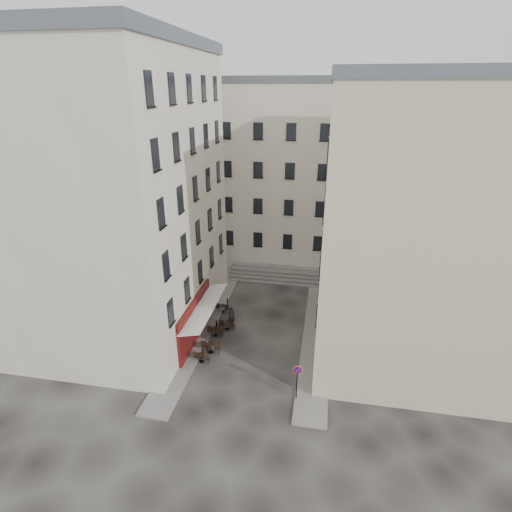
% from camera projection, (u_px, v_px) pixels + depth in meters
% --- Properties ---
extents(ground, '(90.00, 90.00, 0.00)m').
position_uv_depth(ground, '(251.00, 355.00, 28.59)').
color(ground, black).
rests_on(ground, ground).
extents(sidewalk_left, '(2.00, 22.00, 0.12)m').
position_uv_depth(sidewalk_left, '(207.00, 318.00, 32.94)').
color(sidewalk_left, slate).
rests_on(sidewalk_left, ground).
extents(sidewalk_right, '(2.00, 18.00, 0.12)m').
position_uv_depth(sidewalk_right, '(316.00, 337.00, 30.54)').
color(sidewalk_right, slate).
rests_on(sidewalk_right, ground).
extents(building_left, '(12.20, 16.20, 20.60)m').
position_uv_depth(building_left, '(117.00, 197.00, 29.02)').
color(building_left, beige).
rests_on(building_left, ground).
extents(building_right, '(12.20, 14.20, 18.60)m').
position_uv_depth(building_right, '(416.00, 224.00, 26.38)').
color(building_right, beige).
rests_on(building_right, ground).
extents(building_back, '(18.20, 10.20, 18.60)m').
position_uv_depth(building_back, '(276.00, 173.00, 42.32)').
color(building_back, beige).
rests_on(building_back, ground).
extents(cafe_storefront, '(1.74, 7.30, 3.50)m').
position_uv_depth(cafe_storefront, '(196.00, 319.00, 29.48)').
color(cafe_storefront, '#470A0F').
rests_on(cafe_storefront, ground).
extents(stone_steps, '(9.00, 3.15, 0.80)m').
position_uv_depth(stone_steps, '(275.00, 275.00, 39.82)').
color(stone_steps, '#5C5957').
rests_on(stone_steps, ground).
extents(bollard_near, '(0.12, 0.12, 0.98)m').
position_uv_depth(bollard_near, '(203.00, 352.00, 28.02)').
color(bollard_near, black).
rests_on(bollard_near, ground).
extents(bollard_mid, '(0.12, 0.12, 0.98)m').
position_uv_depth(bollard_mid, '(216.00, 325.00, 31.19)').
color(bollard_mid, black).
rests_on(bollard_mid, ground).
extents(bollard_far, '(0.12, 0.12, 0.98)m').
position_uv_depth(bollard_far, '(227.00, 303.00, 34.36)').
color(bollard_far, black).
rests_on(bollard_far, ground).
extents(no_parking_sign, '(0.56, 0.19, 2.51)m').
position_uv_depth(no_parking_sign, '(297.00, 376.00, 23.79)').
color(no_parking_sign, black).
rests_on(no_parking_sign, ground).
extents(bistro_table_a, '(1.15, 0.54, 0.81)m').
position_uv_depth(bistro_table_a, '(201.00, 357.00, 27.69)').
color(bistro_table_a, black).
rests_on(bistro_table_a, ground).
extents(bistro_table_b, '(1.38, 0.65, 0.97)m').
position_uv_depth(bistro_table_b, '(211.00, 347.00, 28.63)').
color(bistro_table_b, black).
rests_on(bistro_table_b, ground).
extents(bistro_table_c, '(1.21, 0.57, 0.85)m').
position_uv_depth(bistro_table_c, '(215.00, 331.00, 30.56)').
color(bistro_table_c, black).
rests_on(bistro_table_c, ground).
extents(bistro_table_d, '(1.20, 0.56, 0.84)m').
position_uv_depth(bistro_table_d, '(227.00, 325.00, 31.38)').
color(bistro_table_d, black).
rests_on(bistro_table_d, ground).
extents(bistro_table_e, '(1.18, 0.56, 0.83)m').
position_uv_depth(bistro_table_e, '(222.00, 308.00, 33.80)').
color(bistro_table_e, black).
rests_on(bistro_table_e, ground).
extents(pedestrian, '(0.75, 0.72, 1.73)m').
position_uv_depth(pedestrian, '(231.00, 316.00, 31.76)').
color(pedestrian, black).
rests_on(pedestrian, ground).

